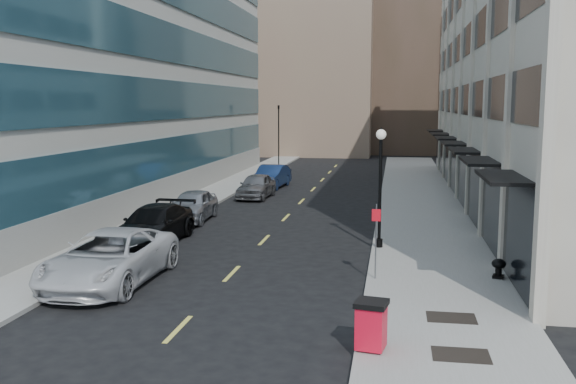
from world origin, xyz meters
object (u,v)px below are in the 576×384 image
(car_white_van, at_px, (110,258))
(lamppost, at_px, (380,177))
(traffic_signal, at_px, (279,109))
(car_grey_sedan, at_px, (256,186))
(sign_post, at_px, (376,231))
(car_silver_sedan, at_px, (193,205))
(urn_planter, at_px, (499,266))
(trash_bin, at_px, (371,323))
(car_black_pickup, at_px, (154,225))
(car_blue_sedan, at_px, (271,177))

(car_white_van, bearing_deg, lamppost, 36.86)
(traffic_signal, height_order, car_grey_sedan, traffic_signal)
(sign_post, bearing_deg, car_silver_sedan, 134.61)
(car_white_van, height_order, sign_post, sign_post)
(lamppost, height_order, urn_planter, lamppost)
(traffic_signal, relative_size, lamppost, 1.35)
(car_grey_sedan, height_order, sign_post, sign_post)
(traffic_signal, bearing_deg, sign_post, -75.01)
(traffic_signal, distance_m, car_silver_sedan, 30.18)
(car_silver_sedan, relative_size, sign_post, 1.83)
(trash_bin, bearing_deg, car_white_van, 162.09)
(traffic_signal, relative_size, sign_post, 2.62)
(trash_bin, bearing_deg, car_black_pickup, 141.86)
(car_black_pickup, relative_size, urn_planter, 8.34)
(lamppost, bearing_deg, car_white_van, -143.63)
(car_silver_sedan, bearing_deg, car_blue_sedan, 81.50)
(car_black_pickup, relative_size, trash_bin, 4.59)
(car_grey_sedan, bearing_deg, traffic_signal, 98.52)
(car_silver_sedan, distance_m, trash_bin, 20.02)
(sign_post, bearing_deg, car_blue_sedan, 109.93)
(traffic_signal, distance_m, urn_planter, 42.65)
(car_silver_sedan, bearing_deg, trash_bin, -61.38)
(lamppost, bearing_deg, traffic_signal, 107.04)
(car_black_pickup, relative_size, car_blue_sedan, 1.12)
(car_white_van, distance_m, car_silver_sedan, 12.27)
(car_white_van, xyz_separation_m, urn_planter, (13.47, 2.45, -0.35))
(car_white_van, xyz_separation_m, lamppost, (9.17, 6.76, 2.26))
(car_grey_sedan, distance_m, trash_bin, 27.38)
(car_white_van, height_order, car_blue_sedan, car_white_van)
(urn_planter, bearing_deg, car_grey_sedan, 124.60)
(traffic_signal, relative_size, car_black_pickup, 1.21)
(traffic_signal, bearing_deg, car_black_pickup, -88.87)
(urn_planter, bearing_deg, car_black_pickup, 164.09)
(sign_post, xyz_separation_m, urn_planter, (4.30, 0.79, -1.27))
(car_white_van, relative_size, urn_planter, 9.54)
(car_black_pickup, bearing_deg, car_grey_sedan, 86.32)
(car_grey_sedan, relative_size, urn_planter, 6.89)
(car_white_van, xyz_separation_m, car_grey_sedan, (0.67, 21.00, -0.11))
(urn_planter, bearing_deg, trash_bin, -119.44)
(car_silver_sedan, relative_size, lamppost, 0.94)
(traffic_signal, distance_m, trash_bin, 48.49)
(car_blue_sedan, distance_m, trash_bin, 32.47)
(traffic_signal, distance_m, sign_post, 41.94)
(lamppost, relative_size, sign_post, 1.94)
(urn_planter, bearing_deg, car_blue_sedan, 118.21)
(traffic_signal, xyz_separation_m, car_grey_sedan, (2.30, -21.00, -4.90))
(lamppost, distance_m, urn_planter, 6.62)
(traffic_signal, xyz_separation_m, car_blue_sedan, (2.30, -15.69, -4.87))
(car_grey_sedan, bearing_deg, car_blue_sedan, 92.27)
(car_silver_sedan, relative_size, trash_bin, 3.86)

